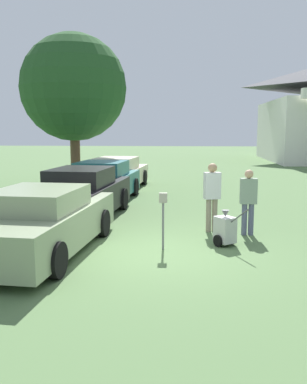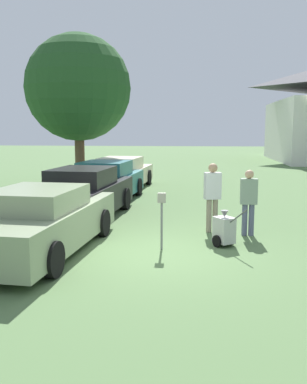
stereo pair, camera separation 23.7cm
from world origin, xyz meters
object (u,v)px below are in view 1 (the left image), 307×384
Objects in this scene: parked_car_teal at (103,182)px; person_worker at (212,193)px; person_supervisor at (248,198)px; parking_meter at (163,210)px; parked_car_sage at (42,222)px; equipment_cart at (225,229)px; parked_car_black at (83,195)px; parked_car_cream at (117,174)px.

person_worker reaches higher than parked_car_teal.
person_supervisor is at bearing 145.05° from person_worker.
person_supervisor is at bearing 36.14° from parking_meter.
parked_car_sage is at bearing -85.49° from parked_car_teal.
parking_meter reaches higher than equipment_cart.
parked_car_black is 1.07× the size of parked_car_teal.
parked_car_teal reaches higher than parked_car_cream.
parked_car_sage is 3.06× the size of person_supervisor.
parked_car_sage is at bearing -85.49° from parked_car_black.
parked_car_sage is 3.99× the size of parking_meter.
person_supervisor is (4.71, -8.23, 0.28)m from parked_car_cream.
person_worker is 0.95m from person_supervisor.
parked_car_cream is 3.21× the size of person_supervisor.
parked_car_black is (-0.00, 3.68, 0.04)m from parked_car_sage.
person_worker is at bearing -59.81° from parked_car_cream.
parked_car_sage is 10.19m from parked_car_cream.
parked_car_black is 0.96× the size of parked_car_cream.
parked_car_cream is at bearing -59.89° from person_supervisor.
equipment_cart is (-0.67, -1.08, -0.57)m from person_supervisor.
parked_car_teal is 6.01m from person_worker.
parked_car_sage reaches higher than parking_meter.
person_worker is (1.19, 1.82, 0.14)m from parking_meter.
person_worker is at bearing 64.42° from equipment_cart.
person_worker is 1.08× the size of person_supervisor.
equipment_cart is (4.05, -9.31, -0.29)m from parked_car_cream.
parking_meter is at bearing -46.53° from parked_car_black.
parked_car_teal is (-0.00, 6.90, 0.02)m from parked_car_sage.
equipment_cart is (4.04, -2.81, -0.34)m from parked_car_black.
parked_car_black is at bearing -36.98° from person_worker.
person_supervisor reaches higher than parked_car_black.
parking_meter is (2.63, -9.75, 0.23)m from parked_car_cream.
parked_car_sage is 0.99× the size of parked_car_black.
person_supervisor is (4.71, 1.96, 0.27)m from parked_car_sage.
person_worker reaches higher than parked_car_sage.
parked_car_cream is at bearing 94.51° from parked_car_black.
parked_car_black is 6.51m from parked_car_cream.
parked_car_black is at bearing -85.49° from parked_car_cream.
parked_car_teal reaches higher than equipment_cart.
parked_car_teal is at bearing 94.51° from parked_car_sage.
parked_car_cream is at bearing 94.51° from parked_car_sage.
parked_car_cream is 2.98× the size of person_worker.
parked_car_cream is at bearing 105.07° from parking_meter.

